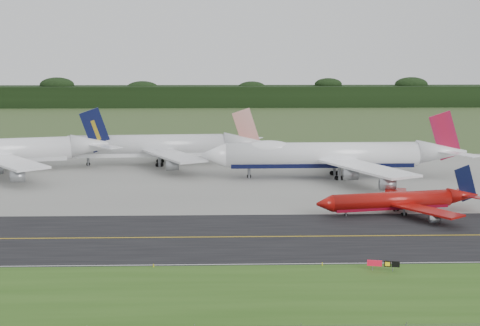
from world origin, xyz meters
The scene contains 13 objects.
ground centered at (0.00, 0.00, 0.00)m, with size 600.00×600.00×0.00m, color #3B4B23.
grass_verge centered at (0.00, -35.00, 0.01)m, with size 400.00×30.00×0.01m, color #2C5218.
taxiway centered at (0.00, -4.00, 0.01)m, with size 400.00×32.00×0.02m, color black.
apron centered at (0.00, 51.00, 0.01)m, with size 400.00×78.00×0.01m, color gray.
taxiway_centreline centered at (0.00, -4.00, 0.03)m, with size 400.00×0.40×0.00m, color gold.
taxiway_edge_line centered at (0.00, -19.50, 0.03)m, with size 400.00×0.25×0.00m, color silver.
horizon_treeline centered at (0.00, 273.76, 5.47)m, with size 700.00×25.00×12.00m.
jet_ba_747 centered at (13.64, 51.29, 5.95)m, with size 69.37×57.61×17.48m.
jet_red_737 centered at (21.39, 12.49, 2.64)m, with size 35.25×28.37×9.55m.
jet_star_tail centered at (-33.11, 72.27, 5.46)m, with size 62.07×51.89×16.37m.
taxiway_sign centered at (9.41, -23.19, 1.13)m, with size 4.75×1.13×1.60m.
edge_marker_left centered at (-25.43, -20.50, 0.25)m, with size 0.16×0.16×0.50m, color yellow.
edge_marker_center centered at (0.61, -20.50, 0.25)m, with size 0.16×0.16×0.50m, color yellow.
Camera 1 is at (-14.85, -119.21, 32.97)m, focal length 50.00 mm.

